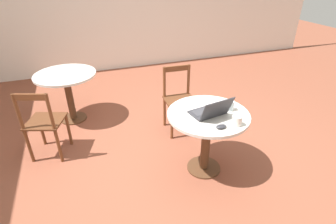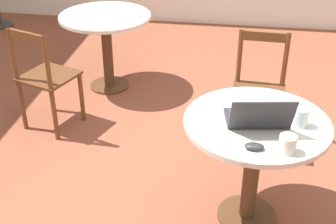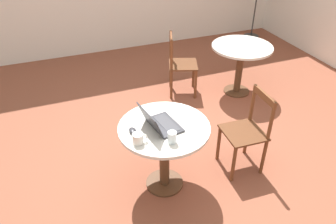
{
  "view_description": "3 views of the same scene",
  "coord_description": "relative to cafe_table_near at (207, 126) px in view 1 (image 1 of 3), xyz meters",
  "views": [
    {
      "loc": [
        -2.29,
        0.87,
        1.99
      ],
      "look_at": [
        -0.12,
        0.09,
        0.68
      ],
      "focal_mm": 28.0,
      "sensor_mm": 36.0,
      "label": 1
    },
    {
      "loc": [
        -2.58,
        -0.12,
        2.05
      ],
      "look_at": [
        -0.2,
        0.26,
        0.65
      ],
      "focal_mm": 50.0,
      "sensor_mm": 36.0,
      "label": 2
    },
    {
      "loc": [
        -1.12,
        -2.43,
        2.41
      ],
      "look_at": [
        -0.18,
        0.0,
        0.66
      ],
      "focal_mm": 35.0,
      "sensor_mm": 36.0,
      "label": 3
    }
  ],
  "objects": [
    {
      "name": "ground_plane",
      "position": [
        0.32,
        0.26,
        -0.56
      ],
      "size": [
        16.0,
        16.0,
        0.0
      ],
      "primitive_type": "plane",
      "color": "brown"
    },
    {
      "name": "wall_side",
      "position": [
        3.55,
        0.26,
        0.79
      ],
      "size": [
        0.06,
        9.4,
        2.7
      ],
      "color": "white",
      "rests_on": "ground_plane"
    },
    {
      "name": "cafe_table_near",
      "position": [
        0.0,
        0.0,
        0.0
      ],
      "size": [
        0.82,
        0.82,
        0.71
      ],
      "color": "#51331E",
      "rests_on": "ground_plane"
    },
    {
      "name": "cafe_table_mid",
      "position": [
        1.61,
        1.32,
        0.0
      ],
      "size": [
        0.82,
        0.82,
        0.71
      ],
      "color": "#51331E",
      "rests_on": "ground_plane"
    },
    {
      "name": "chair_near_right",
      "position": [
        0.86,
        -0.04,
        -0.12
      ],
      "size": [
        0.4,
        0.4,
        0.86
      ],
      "color": "brown",
      "rests_on": "ground_plane"
    },
    {
      "name": "chair_mid_left",
      "position": [
        0.83,
        1.6,
        -0.12
      ],
      "size": [
        0.49,
        0.49,
        0.86
      ],
      "color": "brown",
      "rests_on": "ground_plane"
    },
    {
      "name": "laptop",
      "position": [
        -0.04,
        0.0,
        0.2
      ],
      "size": [
        0.34,
        0.38,
        0.21
      ],
      "color": "#2D2D33",
      "rests_on": "cafe_table_near"
    },
    {
      "name": "mouse",
      "position": [
        -0.28,
        0.02,
        0.17
      ],
      "size": [
        0.06,
        0.1,
        0.03
      ],
      "color": "#2D2D33",
      "rests_on": "cafe_table_near"
    },
    {
      "name": "mug",
      "position": [
        -0.28,
        -0.14,
        0.2
      ],
      "size": [
        0.13,
        0.09,
        0.09
      ],
      "color": "silver",
      "rests_on": "cafe_table_near"
    },
    {
      "name": "drinking_glass",
      "position": [
        -0.02,
        -0.23,
        0.2
      ],
      "size": [
        0.08,
        0.08,
        0.1
      ],
      "color": "silver",
      "rests_on": "cafe_table_near"
    }
  ]
}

